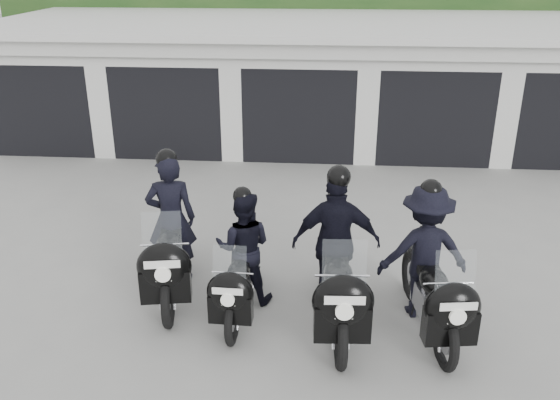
# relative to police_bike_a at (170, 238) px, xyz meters

# --- Properties ---
(ground) EXTENTS (80.00, 80.00, 0.00)m
(ground) POSITION_rel_police_bike_a_xyz_m (1.53, 0.37, -0.84)
(ground) COLOR gray
(ground) RESTS_ON ground
(garage_block) EXTENTS (16.40, 6.80, 2.96)m
(garage_block) POSITION_rel_police_bike_a_xyz_m (1.53, 8.43, 0.58)
(garage_block) COLOR silver
(garage_block) RESTS_ON ground
(background_vegetation) EXTENTS (20.00, 3.90, 5.80)m
(background_vegetation) POSITION_rel_police_bike_a_xyz_m (1.90, 13.29, 1.93)
(background_vegetation) COLOR #183A15
(background_vegetation) RESTS_ON ground
(police_bike_a) EXTENTS (0.98, 2.42, 2.12)m
(police_bike_a) POSITION_rel_police_bike_a_xyz_m (0.00, 0.00, 0.00)
(police_bike_a) COLOR black
(police_bike_a) RESTS_ON ground
(police_bike_b) EXTENTS (0.82, 2.04, 1.78)m
(police_bike_b) POSITION_rel_police_bike_a_xyz_m (1.08, -0.35, -0.09)
(police_bike_b) COLOR black
(police_bike_b) RESTS_ON ground
(police_bike_c) EXTENTS (1.22, 2.49, 2.17)m
(police_bike_c) POSITION_rel_police_bike_a_xyz_m (2.36, -0.51, 0.08)
(police_bike_c) COLOR black
(police_bike_c) RESTS_ON ground
(police_bike_d) EXTENTS (1.28, 2.31, 2.02)m
(police_bike_d) POSITION_rel_police_bike_a_xyz_m (3.54, -0.50, 0.02)
(police_bike_d) COLOR black
(police_bike_d) RESTS_ON ground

